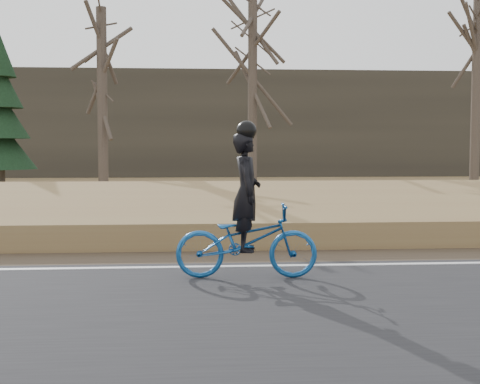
{
  "coord_description": "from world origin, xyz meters",
  "views": [
    {
      "loc": [
        2.76,
        -9.15,
        1.78
      ],
      "look_at": [
        3.5,
        0.5,
        1.1
      ],
      "focal_mm": 50.0,
      "sensor_mm": 36.0,
      "label": 1
    }
  ],
  "objects": [
    {
      "name": "shoulder",
      "position": [
        0.0,
        1.2,
        0.02
      ],
      "size": [
        120.0,
        1.6,
        0.04
      ],
      "primitive_type": "cube",
      "color": "#473A2B",
      "rests_on": "ground"
    },
    {
      "name": "embankment",
      "position": [
        0.0,
        4.2,
        0.22
      ],
      "size": [
        120.0,
        5.0,
        0.44
      ],
      "primitive_type": "cube",
      "color": "olive",
      "rests_on": "ground"
    },
    {
      "name": "ballast",
      "position": [
        0.0,
        8.0,
        0.23
      ],
      "size": [
        120.0,
        3.0,
        0.45
      ],
      "primitive_type": "cube",
      "color": "slate",
      "rests_on": "ground"
    },
    {
      "name": "railroad",
      "position": [
        0.0,
        8.0,
        0.53
      ],
      "size": [
        120.0,
        2.4,
        0.29
      ],
      "color": "black",
      "rests_on": "ballast"
    },
    {
      "name": "treeline_backdrop",
      "position": [
        0.0,
        30.0,
        3.0
      ],
      "size": [
        120.0,
        4.0,
        6.0
      ],
      "primitive_type": "cube",
      "color": "#383328",
      "rests_on": "ground"
    },
    {
      "name": "cyclist",
      "position": [
        3.5,
        -0.6,
        0.7
      ],
      "size": [
        1.86,
        0.75,
        2.03
      ],
      "rotation": [
        0.0,
        0.0,
        1.51
      ],
      "color": "navy",
      "rests_on": "road"
    },
    {
      "name": "bare_tree_near_left",
      "position": [
        -0.26,
        14.65,
        3.28
      ],
      "size": [
        0.36,
        0.36,
        6.57
      ],
      "primitive_type": "cylinder",
      "color": "#4C4238",
      "rests_on": "ground"
    },
    {
      "name": "bare_tree_center",
      "position": [
        5.2,
        16.56,
        4.25
      ],
      "size": [
        0.36,
        0.36,
        8.5
      ],
      "primitive_type": "cylinder",
      "color": "#4C4238",
      "rests_on": "ground"
    },
    {
      "name": "bare_tree_right",
      "position": [
        13.76,
        15.91,
        3.72
      ],
      "size": [
        0.36,
        0.36,
        7.44
      ],
      "primitive_type": "cylinder",
      "color": "#4C4238",
      "rests_on": "ground"
    },
    {
      "name": "conifer",
      "position": [
        -4.14,
        15.92,
        2.85
      ],
      "size": [
        2.6,
        2.6,
        6.03
      ],
      "color": "#4C4238",
      "rests_on": "ground"
    }
  ]
}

